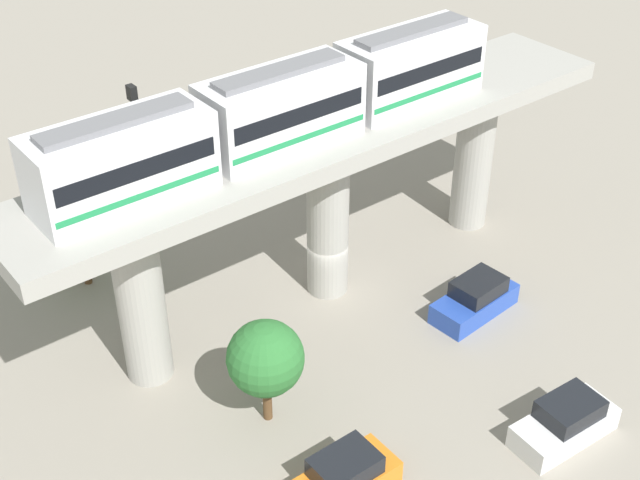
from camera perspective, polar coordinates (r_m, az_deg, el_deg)
The scene contains 9 objects.
ground_plane at distance 40.93m, azimuth 0.49°, elevation -3.14°, with size 120.00×120.00×0.00m, color gray.
viaduct at distance 37.47m, azimuth 0.53°, elevation 4.54°, with size 5.20×28.85×8.40m.
train at distance 34.50m, azimuth -2.59°, elevation 8.59°, with size 2.64×20.50×3.24m.
parked_car_blue at distance 39.65m, azimuth 10.17°, elevation -3.84°, with size 2.10×4.32×1.76m.
parked_car_white at distance 34.66m, azimuth 15.82°, elevation -11.45°, with size 2.09×4.32×1.76m.
parked_car_orange at distance 31.56m, azimuth 1.48°, elevation -15.46°, with size 1.84×4.22×1.76m.
tree_near_viaduct at distance 41.06m, azimuth -15.55°, elevation 0.59°, with size 2.99×2.99×4.46m.
tree_mid_lot at distance 32.58m, azimuth -3.61°, elevation -7.78°, with size 2.95×2.95×4.54m.
signal_post at distance 36.89m, azimuth -11.39°, elevation 2.83°, with size 0.44×0.28×11.00m.
Camera 1 is at (25.43, -20.42, 24.74)m, focal length 48.73 mm.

